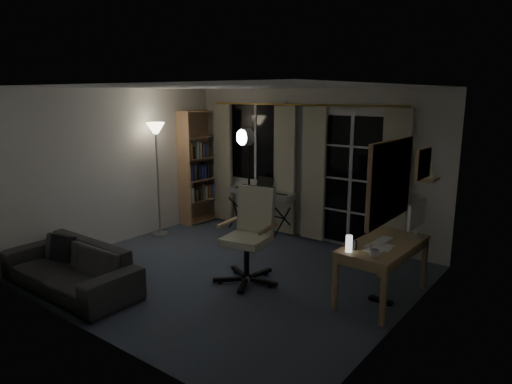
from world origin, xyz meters
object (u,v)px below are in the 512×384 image
(torchiere_lamp, at_px, (156,145))
(desk, at_px, (383,250))
(monitor, at_px, (416,216))
(sofa, at_px, (69,260))
(keyboard_piano, at_px, (261,194))
(bookshelf, at_px, (200,169))
(office_chair, at_px, (252,226))
(studio_light, at_px, (246,151))
(mug, at_px, (375,252))

(torchiere_lamp, relative_size, desk, 1.48)
(monitor, height_order, sofa, monitor)
(torchiere_lamp, relative_size, keyboard_piano, 1.51)
(bookshelf, xyz_separation_m, monitor, (4.20, -0.74, -0.04))
(keyboard_piano, relative_size, sofa, 0.64)
(desk, bearing_deg, keyboard_piano, 157.12)
(keyboard_piano, xyz_separation_m, office_chair, (1.08, -1.65, 0.02))
(bookshelf, relative_size, torchiere_lamp, 1.09)
(sofa, bearing_deg, bookshelf, 105.96)
(monitor, bearing_deg, bookshelf, 171.91)
(monitor, bearing_deg, office_chair, -151.07)
(studio_light, bearing_deg, monitor, 16.13)
(bookshelf, bearing_deg, mug, -21.32)
(bookshelf, distance_m, monitor, 4.27)
(torchiere_lamp, bearing_deg, sofa, -68.80)
(studio_light, xyz_separation_m, mug, (2.44, -0.95, -0.77))
(torchiere_lamp, bearing_deg, monitor, 5.15)
(bookshelf, height_order, torchiere_lamp, bookshelf)
(office_chair, relative_size, sofa, 0.62)
(desk, distance_m, mug, 0.53)
(keyboard_piano, bearing_deg, monitor, -13.54)
(torchiere_lamp, height_order, studio_light, torchiere_lamp)
(torchiere_lamp, distance_m, desk, 4.00)
(keyboard_piano, distance_m, sofa, 3.29)
(mug, height_order, sofa, mug)
(studio_light, relative_size, sofa, 0.97)
(keyboard_piano, bearing_deg, torchiere_lamp, -137.02)
(bookshelf, bearing_deg, keyboard_piano, 1.88)
(bookshelf, bearing_deg, office_chair, -32.44)
(studio_light, relative_size, mug, 16.94)
(torchiere_lamp, xyz_separation_m, mug, (4.00, -0.58, -0.78))
(office_chair, distance_m, monitor, 1.97)
(studio_light, relative_size, office_chair, 1.57)
(desk, distance_m, monitor, 0.59)
(torchiere_lamp, height_order, keyboard_piano, torchiere_lamp)
(monitor, relative_size, sofa, 0.25)
(bookshelf, xyz_separation_m, office_chair, (2.46, -1.63, -0.27))
(mug, bearing_deg, keyboard_piano, 147.89)
(keyboard_piano, bearing_deg, desk, -23.24)
(torchiere_lamp, height_order, mug, torchiere_lamp)
(bookshelf, relative_size, sofa, 1.06)
(office_chair, bearing_deg, keyboard_piano, 113.83)
(desk, bearing_deg, studio_light, 170.90)
(bookshelf, relative_size, studio_light, 1.09)
(torchiere_lamp, distance_m, studio_light, 1.60)
(torchiere_lamp, distance_m, sofa, 2.54)
(desk, xyz_separation_m, monitor, (0.20, 0.45, 0.34))
(office_chair, height_order, desk, office_chair)
(studio_light, height_order, monitor, studio_light)
(desk, bearing_deg, sofa, -144.59)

